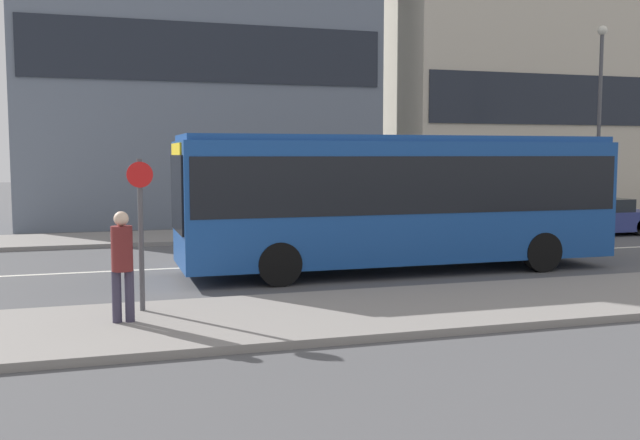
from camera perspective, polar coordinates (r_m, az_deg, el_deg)
name	(u,v)px	position (r m, az deg, el deg)	size (l,w,h in m)	color
ground_plane	(264,264)	(18.44, -4.51, -3.55)	(120.00, 120.00, 0.00)	#4F4F51
sidewalk_near	(342,313)	(12.51, 1.79, -7.48)	(44.00, 3.50, 0.13)	gray
sidewalk_far	(224,235)	(24.52, -7.69, -1.23)	(44.00, 3.50, 0.13)	gray
lane_centerline	(264,264)	(18.44, -4.51, -3.54)	(41.80, 0.16, 0.01)	silver
apartment_block_right_tower	(521,15)	(36.86, 15.78, 15.52)	(13.28, 6.65, 19.02)	beige
city_bus	(398,194)	(17.31, 6.26, 2.10)	(10.56, 2.63, 3.26)	#194793
parked_car_0	(596,217)	(26.98, 21.19, 0.21)	(3.99, 1.86, 1.27)	navy
pedestrian_near_stop	(122,259)	(11.84, -15.54, -3.03)	(0.35, 0.34, 1.79)	#383347
bus_stop_sign	(141,222)	(12.56, -14.15, -0.19)	(0.44, 0.12, 2.62)	#4C4C51
street_lamp	(600,106)	(29.10, 21.47, 8.50)	(0.36, 0.36, 7.48)	#4C4C51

